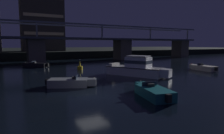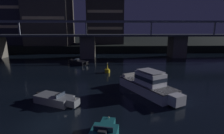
% 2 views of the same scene
% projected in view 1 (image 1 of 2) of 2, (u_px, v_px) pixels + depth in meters
% --- Properties ---
extents(ground_plane, '(400.00, 400.00, 0.00)m').
position_uv_depth(ground_plane, '(92.00, 95.00, 16.83)').
color(ground_plane, black).
extents(far_riverbank, '(240.00, 80.00, 2.20)m').
position_uv_depth(far_riverbank, '(21.00, 52.00, 87.42)').
color(far_riverbank, black).
rests_on(far_riverbank, ground).
extents(river_bridge, '(100.30, 6.40, 9.38)m').
position_uv_depth(river_bridge, '(36.00, 45.00, 45.26)').
color(river_bridge, '#605B51').
rests_on(river_bridge, ground).
extents(tower_central, '(12.49, 8.35, 27.45)m').
position_uv_depth(tower_central, '(41.00, 8.00, 61.60)').
color(tower_central, '#38332D').
rests_on(tower_central, far_riverbank).
extents(cabin_cruiser_near_left, '(6.06, 9.08, 2.79)m').
position_uv_depth(cabin_cruiser_near_left, '(136.00, 68.00, 27.21)').
color(cabin_cruiser_near_left, silver).
rests_on(cabin_cruiser_near_left, ground).
extents(speedboat_near_center, '(4.53, 4.22, 1.16)m').
position_uv_depth(speedboat_near_center, '(36.00, 65.00, 37.45)').
color(speedboat_near_center, black).
rests_on(speedboat_near_center, ground).
extents(speedboat_mid_left, '(4.97, 3.35, 1.16)m').
position_uv_depth(speedboat_mid_left, '(71.00, 83.00, 20.21)').
color(speedboat_mid_left, gray).
rests_on(speedboat_mid_left, ground).
extents(speedboat_mid_center, '(2.62, 5.21, 1.16)m').
position_uv_depth(speedboat_mid_center, '(153.00, 92.00, 16.25)').
color(speedboat_mid_center, '#196066').
rests_on(speedboat_mid_center, ground).
extents(speedboat_mid_right, '(1.97, 5.21, 1.16)m').
position_uv_depth(speedboat_mid_right, '(203.00, 68.00, 32.86)').
color(speedboat_mid_right, beige).
rests_on(speedboat_mid_right, ground).
extents(channel_buoy, '(0.90, 0.90, 1.76)m').
position_uv_depth(channel_buoy, '(80.00, 67.00, 33.71)').
color(channel_buoy, yellow).
rests_on(channel_buoy, ground).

